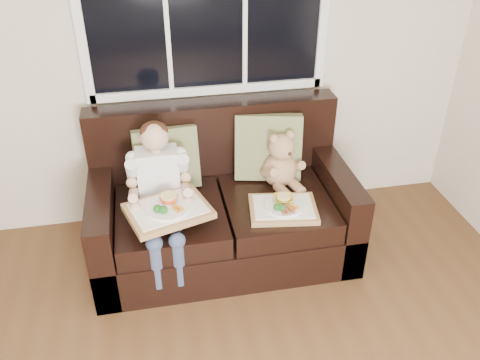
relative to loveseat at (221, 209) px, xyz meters
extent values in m
cube|color=beige|center=(-0.37, 0.48, 1.04)|extent=(4.50, 0.02, 2.70)
cube|color=silver|center=(0.00, 0.45, 0.69)|extent=(1.58, 0.04, 0.06)
cube|color=black|center=(0.00, -0.07, -0.16)|extent=(1.70, 0.90, 0.30)
cube|color=black|center=(-0.78, -0.07, -0.01)|extent=(0.15, 0.90, 0.60)
cube|color=black|center=(0.78, -0.07, -0.01)|extent=(0.15, 0.90, 0.60)
cube|color=black|center=(0.00, 0.31, 0.32)|extent=(1.70, 0.18, 0.66)
cube|color=black|center=(-0.35, -0.15, 0.07)|extent=(0.68, 0.72, 0.15)
cube|color=black|center=(0.35, -0.15, 0.07)|extent=(0.68, 0.72, 0.15)
cube|color=olive|center=(-0.33, 0.15, 0.35)|extent=(0.43, 0.22, 0.43)
cube|color=olive|center=(0.35, 0.15, 0.37)|extent=(0.48, 0.30, 0.46)
cube|color=silver|center=(-0.40, -0.02, 0.33)|extent=(0.26, 0.16, 0.36)
sphere|color=tan|center=(-0.40, -0.03, 0.61)|extent=(0.17, 0.17, 0.17)
ellipsoid|color=#381D11|center=(-0.40, -0.01, 0.64)|extent=(0.17, 0.17, 0.12)
cylinder|color=#333E59|center=(-0.46, -0.22, 0.19)|extent=(0.10, 0.32, 0.10)
cylinder|color=#333E59|center=(-0.33, -0.22, 0.19)|extent=(0.10, 0.32, 0.10)
cylinder|color=#333E59|center=(-0.46, -0.48, -0.01)|extent=(0.09, 0.09, 0.30)
cylinder|color=#333E59|center=(-0.33, -0.48, -0.01)|extent=(0.09, 0.09, 0.30)
cylinder|color=tan|center=(-0.55, -0.14, 0.37)|extent=(0.07, 0.32, 0.25)
cylinder|color=tan|center=(-0.24, -0.14, 0.37)|extent=(0.07, 0.32, 0.25)
ellipsoid|color=tan|center=(0.41, 0.04, 0.25)|extent=(0.28, 0.25, 0.24)
sphere|color=tan|center=(0.41, 0.02, 0.43)|extent=(0.21, 0.21, 0.17)
sphere|color=tan|center=(0.35, 0.03, 0.50)|extent=(0.06, 0.06, 0.06)
sphere|color=tan|center=(0.47, 0.03, 0.50)|extent=(0.06, 0.06, 0.06)
sphere|color=tan|center=(0.41, -0.05, 0.41)|extent=(0.07, 0.07, 0.07)
sphere|color=#301F15|center=(0.41, -0.07, 0.42)|extent=(0.03, 0.03, 0.03)
cylinder|color=tan|center=(0.35, -0.10, 0.17)|extent=(0.10, 0.15, 0.07)
cylinder|color=tan|center=(0.47, -0.10, 0.17)|extent=(0.10, 0.15, 0.07)
cube|color=#A28049|center=(-0.36, -0.31, 0.26)|extent=(0.56, 0.48, 0.04)
cube|color=white|center=(-0.36, -0.31, 0.28)|extent=(0.49, 0.41, 0.01)
cylinder|color=white|center=(-0.36, -0.32, 0.29)|extent=(0.27, 0.27, 0.02)
imported|color=#FF4615|center=(-0.35, -0.27, 0.32)|extent=(0.14, 0.14, 0.03)
cylinder|color=#EBCC80|center=(-0.35, -0.27, 0.32)|extent=(0.10, 0.10, 0.02)
ellipsoid|color=#25621F|center=(-0.43, -0.36, 0.32)|extent=(0.05, 0.05, 0.04)
ellipsoid|color=#25621F|center=(-0.39, -0.38, 0.32)|extent=(0.05, 0.05, 0.04)
cylinder|color=orange|center=(-0.31, -0.37, 0.31)|extent=(0.05, 0.07, 0.02)
cube|color=#A28049|center=(0.35, -0.29, 0.16)|extent=(0.46, 0.38, 0.03)
cube|color=white|center=(0.35, -0.29, 0.18)|extent=(0.40, 0.32, 0.01)
cylinder|color=white|center=(0.35, -0.30, 0.19)|extent=(0.24, 0.24, 0.01)
imported|color=yellow|center=(0.36, -0.25, 0.21)|extent=(0.14, 0.14, 0.03)
cylinder|color=#EBCC80|center=(0.36, -0.25, 0.22)|extent=(0.09, 0.09, 0.02)
ellipsoid|color=#25621F|center=(0.29, -0.34, 0.22)|extent=(0.04, 0.04, 0.04)
ellipsoid|color=#25621F|center=(0.32, -0.35, 0.22)|extent=(0.04, 0.04, 0.04)
cylinder|color=orange|center=(0.39, -0.34, 0.20)|extent=(0.05, 0.06, 0.02)
cylinder|color=#984D31|center=(0.35, -0.36, 0.21)|extent=(0.03, 0.09, 0.02)
camera|label=1|loc=(-0.42, -2.79, 2.02)|focal=38.00mm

